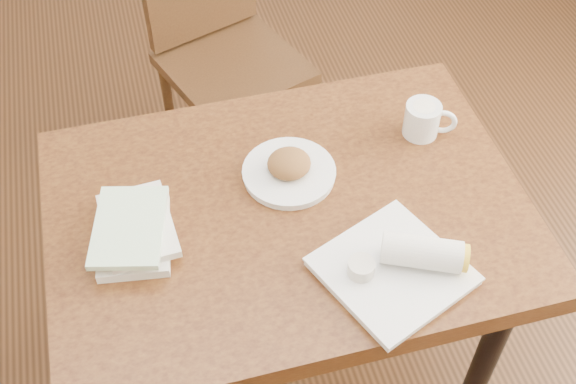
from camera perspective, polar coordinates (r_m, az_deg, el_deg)
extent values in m
cube|color=#472814|center=(2.28, 0.00, -13.45)|extent=(4.00, 5.00, 0.01)
cube|color=brown|center=(1.67, 0.00, -1.81)|extent=(1.09, 0.79, 0.06)
cylinder|color=black|center=(1.96, 15.36, -12.58)|extent=(0.06, 0.06, 0.69)
cylinder|color=black|center=(2.13, -13.77, -4.65)|extent=(0.06, 0.06, 0.69)
cylinder|color=black|center=(2.24, 9.12, -0.01)|extent=(0.06, 0.06, 0.69)
cylinder|color=#3F2712|center=(2.80, -2.79, 9.11)|extent=(0.04, 0.04, 0.45)
cylinder|color=#3F2712|center=(2.68, -9.31, 6.21)|extent=(0.04, 0.04, 0.45)
cylinder|color=#3F2712|center=(2.58, 1.55, 4.91)|extent=(0.04, 0.04, 0.45)
cylinder|color=#3F2712|center=(2.45, -5.32, 1.57)|extent=(0.04, 0.04, 0.45)
cube|color=#3F2712|center=(2.46, -4.28, 9.77)|extent=(0.54, 0.54, 0.04)
cylinder|color=white|center=(1.71, 0.08, 1.45)|extent=(0.22, 0.22, 0.01)
cylinder|color=white|center=(1.70, 0.08, 1.68)|extent=(0.22, 0.22, 0.01)
ellipsoid|color=#B27538|center=(1.68, 0.09, 2.27)|extent=(0.13, 0.13, 0.06)
cylinder|color=white|center=(1.82, 10.53, 5.65)|extent=(0.09, 0.09, 0.09)
torus|color=white|center=(1.82, 12.12, 5.44)|extent=(0.07, 0.04, 0.07)
cylinder|color=tan|center=(1.79, 10.71, 6.59)|extent=(0.08, 0.08, 0.01)
cylinder|color=#F2E5CC|center=(1.79, 10.72, 6.65)|extent=(0.05, 0.05, 0.00)
cube|color=white|center=(1.54, 8.23, -6.28)|extent=(0.35, 0.35, 0.02)
cube|color=white|center=(1.54, 8.27, -6.04)|extent=(0.35, 0.35, 0.01)
cylinder|color=white|center=(1.52, 10.51, -4.70)|extent=(0.18, 0.13, 0.07)
cylinder|color=yellow|center=(1.53, 13.59, -5.07)|extent=(0.05, 0.06, 0.06)
cylinder|color=silver|center=(1.51, 5.80, -5.97)|extent=(0.06, 0.06, 0.03)
cylinder|color=red|center=(1.50, 5.84, -5.70)|extent=(0.05, 0.05, 0.01)
cube|color=white|center=(1.62, -12.03, -3.42)|extent=(0.18, 0.24, 0.02)
cube|color=silver|center=(1.61, -11.78, -2.60)|extent=(0.16, 0.22, 0.02)
cube|color=#9FE397|center=(1.58, -12.45, -2.69)|extent=(0.20, 0.25, 0.02)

